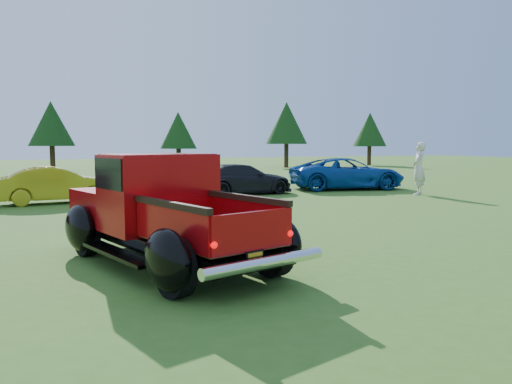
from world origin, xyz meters
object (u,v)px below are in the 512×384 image
Objects in this scene: tree_far_east at (370,130)px; show_car_grey at (242,179)px; pickup_truck at (159,211)px; show_car_blue at (347,174)px; show_car_yellow at (56,185)px; tree_east at (286,123)px; tree_mid_left at (51,124)px; tree_mid_right at (178,131)px; spectator at (419,169)px.

tree_far_east is 1.19× the size of show_car_grey.
pickup_truck reaches higher than show_car_blue.
show_car_yellow is 0.75× the size of show_car_blue.
tree_mid_left is at bearing 175.24° from tree_east.
tree_mid_left is 18.06m from tree_east.
tree_far_east is 34.22m from show_car_yellow.
spectator is at bearing -80.75° from tree_mid_right.
show_car_yellow is at bearing -132.83° from tree_east.
pickup_truck is at bearing -130.58° from tree_far_east.
show_car_blue is at bearing -60.76° from tree_mid_left.
tree_mid_left is 1.04× the size of tree_far_east.
spectator is (12.87, -2.50, 0.41)m from show_car_yellow.
tree_mid_right is 1.20× the size of show_car_yellow.
show_car_grey is at bearing -93.05° from show_car_yellow.
pickup_truck is at bearing -104.73° from tree_mid_right.
pickup_truck is 13.42m from spectator.
tree_east is at bearing -35.93° from show_car_grey.
show_car_blue is at bearing -82.73° from tree_mid_right.
show_car_blue is at bearing 28.45° from pickup_truck.
tree_mid_left is 27.00m from tree_far_east.
show_car_blue is at bearing -109.10° from spectator.
tree_east is 22.70m from show_car_grey.
show_car_blue reaches higher than show_car_grey.
tree_mid_left is at bearing 76.30° from pickup_truck.
pickup_truck is 1.05× the size of show_car_blue.
tree_far_east is (27.00, -0.50, -0.14)m from tree_mid_left.
show_car_yellow is (-1.40, 9.48, -0.24)m from pickup_truck.
tree_mid_left is 26.92m from spectator.
tree_mid_right is 0.91× the size of show_car_blue.
tree_mid_left reaches higher than show_car_blue.
tree_mid_left is at bearing 12.14° from show_car_grey.
tree_mid_right is 2.18× the size of spectator.
show_car_grey is at bearing 45.62° from pickup_truck.
show_car_grey is (-11.50, -19.34, -3.07)m from tree_east.
tree_east reaches higher than tree_mid_left.
tree_mid_right is 1.09× the size of show_car_grey.
tree_east is 26.92m from show_car_yellow.
tree_mid_left is 0.98× the size of pickup_truck.
tree_mid_right is 23.00m from spectator.
tree_mid_right is 18.01m from tree_far_east.
tree_mid_right is 0.81× the size of tree_east.
tree_mid_right is 0.92× the size of tree_far_east.
tree_mid_left is at bearing 40.75° from show_car_blue.
tree_mid_right is at bearing 18.79° from show_car_blue.
tree_far_east is 27.29m from spectator.
pickup_truck is (-16.78, -29.10, -2.81)m from tree_east.
show_car_grey is at bearing -135.23° from tree_far_east.
tree_far_east reaches higher than pickup_truck.
pickup_truck is 14.39m from show_car_blue.
pickup_truck is (-25.78, -30.10, -2.40)m from tree_far_east.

